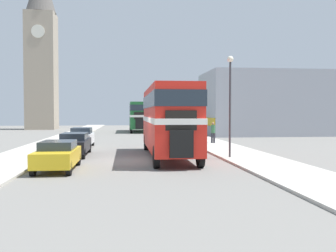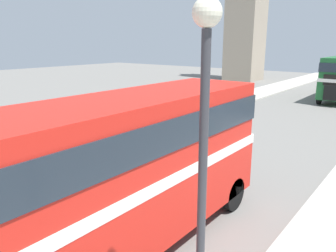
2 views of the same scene
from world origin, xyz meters
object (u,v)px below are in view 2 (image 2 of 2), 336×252
Objects in this scene: double_decker_bus at (108,171)px; street_lamp at (203,161)px; car_parked_far at (137,134)px; car_parked_mid at (39,167)px.

street_lamp is at bearing -21.16° from double_decker_bus.
street_lamp is (9.45, -8.52, 3.17)m from car_parked_far.
double_decker_bus is 2.40× the size of car_parked_mid.
double_decker_bus is 1.88× the size of street_lamp.
double_decker_bus reaches higher than car_parked_far.
car_parked_far is (-5.97, 7.17, -1.71)m from double_decker_bus.
car_parked_mid is 5.70m from car_parked_far.
double_decker_bus is 4.00m from street_lamp.
car_parked_mid is at bearing 165.63° from double_decker_bus.
street_lamp is (9.24, -2.82, 3.21)m from car_parked_mid.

